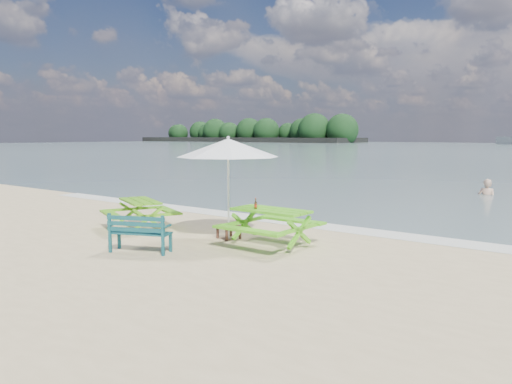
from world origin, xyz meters
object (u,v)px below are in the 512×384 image
Objects in this scene: park_bench at (141,241)px; side_table at (229,232)px; swimmer at (486,202)px; beer_bottle at (256,205)px; picnic_table_left at (140,215)px; patio_umbrella at (228,148)px; picnic_table_right at (271,228)px.

park_bench reaches higher than side_table.
swimmer reaches higher than side_table.
side_table is 1.25m from beer_bottle.
park_bench reaches higher than picnic_table_left.
picnic_table_left is at bearing -170.68° from patio_umbrella.
side_table is 0.20× the size of patio_umbrella.
beer_bottle is at bearing -97.49° from swimmer.
picnic_table_left is at bearing -174.22° from picnic_table_right.
picnic_table_left is 2.69m from side_table.
swimmer is at bearing 77.77° from park_bench.
patio_umbrella is at bearing 166.67° from beer_bottle.
beer_bottle is (3.62, 0.20, 0.54)m from picnic_table_left.
beer_bottle is at bearing 50.92° from park_bench.
beer_bottle is 13.55m from swimmer.
picnic_table_right is 3.32× the size of side_table.
side_table is 13.43m from swimmer.
picnic_table_left is at bearing -111.62° from swimmer.
picnic_table_left is 14.62m from swimmer.
picnic_table_right is (3.89, 0.39, 0.03)m from picnic_table_left.
swimmer is at bearing 83.55° from picnic_table_right.
picnic_table_right is at bearing -96.45° from swimmer.
picnic_table_left is 2.69m from park_bench.
picnic_table_left is at bearing -176.79° from beer_bottle.
picnic_table_right is 1.27m from side_table.
patio_umbrella is (0.00, 0.00, 1.97)m from side_table.
side_table is at bearing -101.75° from swimmer.
patio_umbrella is (-1.24, 0.04, 1.74)m from picnic_table_right.
park_bench is 2.30× the size of side_table.
park_bench is at bearing -105.14° from patio_umbrella.
picnic_table_left is 3.91m from picnic_table_right.
side_table is (2.65, 0.43, -0.20)m from picnic_table_left.
park_bench is 5.50× the size of beer_bottle.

